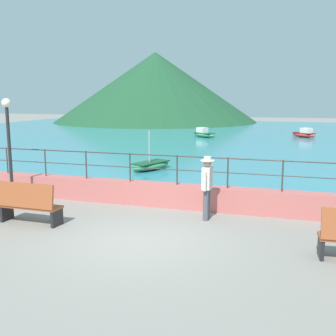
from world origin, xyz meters
The scene contains 11 objects.
ground_plane centered at (0.00, 0.00, 0.00)m, with size 120.00×120.00×0.00m, color gray.
promenade_wall centered at (0.00, 3.20, 0.35)m, with size 20.00×0.56×0.70m, color #BC605B.
railing centered at (0.00, 3.20, 1.31)m, with size 18.44×0.04×0.90m.
lake_water centered at (0.00, 25.84, 0.03)m, with size 64.00×44.32×0.06m, color teal.
hill_main centered at (-14.76, 43.46, 4.55)m, with size 26.93×26.93×9.11m, color #1E4C2D.
bench_main centered at (-3.25, 0.40, 0.56)m, with size 1.71×0.58×1.13m.
person_walking centered at (1.14, 2.19, 0.98)m, with size 0.38×0.57×1.75m.
lamp_post centered at (-5.02, 1.99, 2.19)m, with size 0.28×0.28×3.28m.
boat_0 centered at (4.02, 26.65, 0.33)m, with size 2.29×2.24×0.76m.
boat_1 centered at (-2.85, 8.73, 0.26)m, with size 1.65×2.47×1.78m.
boat_2 centered at (-3.85, 24.28, 0.33)m, with size 2.40×2.07×0.76m.
Camera 1 is at (3.35, -8.33, 3.32)m, focal length 43.33 mm.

